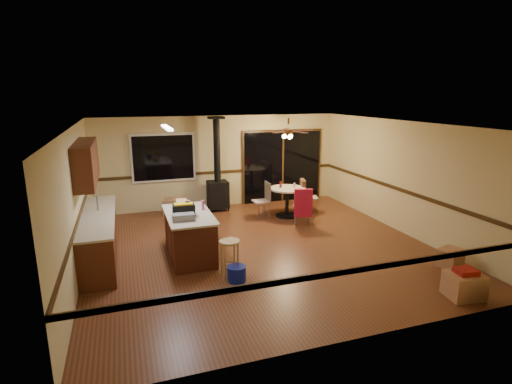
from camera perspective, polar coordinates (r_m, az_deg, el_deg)
name	(u,v)px	position (r m, az deg, el deg)	size (l,w,h in m)	color
floor	(260,247)	(8.60, 0.64, -7.92)	(7.00, 7.00, 0.00)	#5B2F19
ceiling	(261,124)	(8.01, 0.69, 9.63)	(7.00, 7.00, 0.00)	silver
wall_back	(220,162)	(11.51, -5.10, 4.35)	(7.00, 7.00, 0.00)	#C9B97F
wall_front	(353,249)	(5.18, 13.66, -7.96)	(7.00, 7.00, 0.00)	#C9B97F
wall_left	(76,203)	(7.82, -24.34, -1.39)	(7.00, 7.00, 0.00)	#C9B97F
wall_right	(402,177)	(9.90, 20.17, 2.00)	(7.00, 7.00, 0.00)	#C9B97F
chair_rail	(261,202)	(8.28, 0.66, -1.48)	(7.00, 7.00, 0.08)	#38240E
window	(163,158)	(11.17, -13.09, 4.79)	(1.72, 0.10, 1.32)	black
sliding_door	(282,167)	(12.08, 3.79, 3.63)	(2.52, 0.10, 2.10)	black
lower_cabinets	(100,237)	(8.52, -21.44, -6.05)	(0.60, 3.00, 0.86)	#522614
countertop	(97,216)	(8.38, -21.71, -3.15)	(0.64, 3.04, 0.04)	#BCB192
upper_cabinets	(86,163)	(8.37, -23.13, 3.87)	(0.35, 2.00, 0.80)	#522614
kitchen_island	(190,235)	(8.10, -9.48, -6.09)	(0.88, 1.68, 0.90)	#451C11
wood_stove	(218,185)	(11.14, -5.49, 1.03)	(0.55, 0.50, 2.52)	black
ceiling_fan	(288,133)	(10.30, 4.64, 8.37)	(0.24, 0.24, 0.55)	brown
fluorescent_strip	(167,128)	(7.91, -12.61, 8.96)	(0.10, 1.20, 0.04)	white
toolbox_grey	(183,217)	(7.55, -10.34, -3.53)	(0.41, 0.23, 0.13)	slate
toolbox_black	(184,211)	(7.76, -10.29, -2.63)	(0.42, 0.22, 0.23)	black
toolbox_yellow_lid	(183,204)	(7.73, -10.33, -1.71)	(0.35, 0.18, 0.03)	gold
box_on_island	(182,205)	(8.22, -10.57, -1.85)	(0.22, 0.30, 0.20)	#A57149
bottle_dark	(188,208)	(7.83, -9.73, -2.29)	(0.08, 0.08, 0.28)	black
bottle_pink	(203,205)	(8.14, -7.59, -1.87)	(0.06, 0.06, 0.20)	#D84C8C
bottle_white	(188,205)	(8.24, -9.63, -1.81)	(0.06, 0.06, 0.19)	white
bar_stool	(230,258)	(7.24, -3.78, -9.41)	(0.37, 0.37, 0.67)	tan
blue_bucket	(237,274)	(7.12, -2.78, -11.56)	(0.33, 0.33, 0.27)	#0B1CA3
dining_table	(287,197)	(10.59, 4.47, -0.72)	(0.94, 0.94, 0.78)	black
glass_red	(281,184)	(10.54, 3.54, 1.09)	(0.06, 0.06, 0.17)	#590C14
glass_cream	(294,185)	(10.54, 5.50, 0.94)	(0.06, 0.06, 0.13)	beige
chair_left	(265,196)	(10.46, 1.25, -0.55)	(0.41, 0.40, 0.51)	tan
chair_near	(303,203)	(9.82, 6.74, -1.55)	(0.53, 0.55, 0.70)	tan
chair_right	(304,192)	(10.87, 6.81, -0.04)	(0.56, 0.53, 0.70)	tan
box_under_window	(174,207)	(10.99, -11.58, -2.10)	(0.56, 0.44, 0.44)	#A57149
box_corner_a	(464,285)	(7.37, 27.59, -11.74)	(0.54, 0.45, 0.41)	#A57149
box_corner_b	(450,258)	(8.50, 25.99, -8.43)	(0.42, 0.36, 0.34)	#A57149
box_small_red	(466,271)	(7.27, 27.81, -9.98)	(0.32, 0.26, 0.08)	maroon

